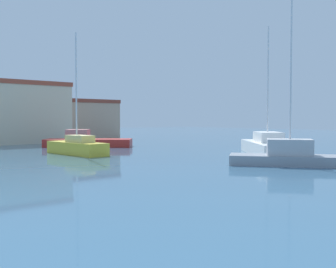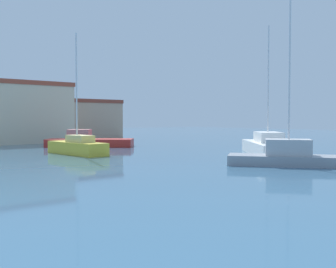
{
  "view_description": "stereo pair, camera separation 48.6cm",
  "coord_description": "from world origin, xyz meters",
  "px_view_note": "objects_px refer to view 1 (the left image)",
  "views": [
    {
      "loc": [
        1.46,
        -3.93,
        2.83
      ],
      "look_at": [
        21.4,
        20.56,
        1.61
      ],
      "focal_mm": 42.27,
      "sensor_mm": 36.0,
      "label": 1
    },
    {
      "loc": [
        1.84,
        -4.23,
        2.83
      ],
      "look_at": [
        21.4,
        20.56,
        1.61
      ],
      "focal_mm": 42.27,
      "sensor_mm": 36.0,
      "label": 2
    }
  ],
  "objects_px": {
    "sailboat_yellow_far_left": "(77,146)",
    "motorboat_red_distant_east": "(87,141)",
    "sailboat_white_center_channel": "(267,146)",
    "sailboat_grey_outer_mooring": "(290,155)"
  },
  "relations": [
    {
      "from": "sailboat_yellow_far_left",
      "to": "motorboat_red_distant_east",
      "type": "height_order",
      "value": "sailboat_yellow_far_left"
    },
    {
      "from": "sailboat_yellow_far_left",
      "to": "sailboat_grey_outer_mooring",
      "type": "height_order",
      "value": "sailboat_grey_outer_mooring"
    },
    {
      "from": "motorboat_red_distant_east",
      "to": "sailboat_grey_outer_mooring",
      "type": "relative_size",
      "value": 0.83
    },
    {
      "from": "motorboat_red_distant_east",
      "to": "sailboat_yellow_far_left",
      "type": "bearing_deg",
      "value": -122.45
    },
    {
      "from": "sailboat_yellow_far_left",
      "to": "sailboat_white_center_channel",
      "type": "height_order",
      "value": "sailboat_white_center_channel"
    },
    {
      "from": "sailboat_white_center_channel",
      "to": "motorboat_red_distant_east",
      "type": "bearing_deg",
      "value": 112.31
    },
    {
      "from": "sailboat_yellow_far_left",
      "to": "sailboat_grey_outer_mooring",
      "type": "bearing_deg",
      "value": -65.49
    },
    {
      "from": "sailboat_white_center_channel",
      "to": "sailboat_grey_outer_mooring",
      "type": "relative_size",
      "value": 1.0
    },
    {
      "from": "sailboat_yellow_far_left",
      "to": "sailboat_white_center_channel",
      "type": "relative_size",
      "value": 0.95
    },
    {
      "from": "sailboat_yellow_far_left",
      "to": "sailboat_white_center_channel",
      "type": "distance_m",
      "value": 15.07
    }
  ]
}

